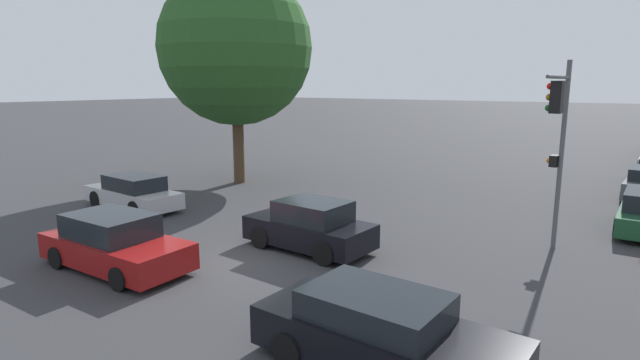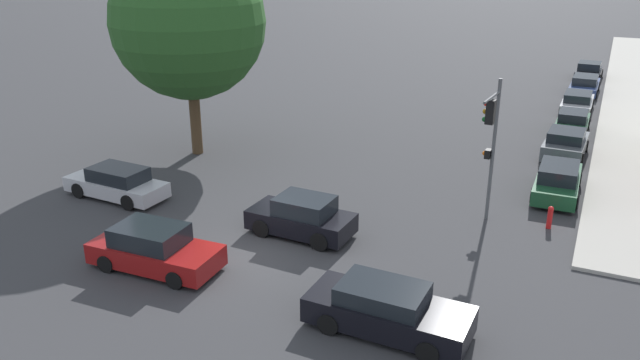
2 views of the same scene
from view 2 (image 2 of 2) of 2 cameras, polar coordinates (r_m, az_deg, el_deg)
The scene contains 15 objects.
ground_plane at distance 22.36m, azimuth -6.21°, elevation -7.00°, with size 300.00×300.00×0.00m, color #333335.
sidewalk_strip at distance 51.65m, azimuth 26.25°, elevation 7.24°, with size 3.10×60.00×0.14m.
street_tree at distance 32.13m, azimuth -11.95°, elevation 13.94°, with size 7.62×7.62×10.57m.
traffic_signal at distance 24.38m, azimuth 15.35°, elevation 4.16°, with size 0.49×2.20×5.69m.
crossing_car_0 at distance 23.54m, azimuth -1.67°, elevation -3.41°, with size 4.03×2.03×1.54m.
crossing_car_1 at distance 21.96m, azimuth -14.92°, elevation -6.11°, with size 4.54×2.12×1.52m.
crossing_car_2 at distance 18.13m, azimuth 6.14°, elevation -11.71°, with size 4.72×2.05×1.43m.
crossing_car_3 at distance 28.35m, azimuth -18.08°, elevation -0.29°, with size 4.70×1.98×1.40m.
parked_car_0 at distance 29.12m, azimuth 20.91°, elevation -0.05°, with size 1.94×4.62×1.44m.
parked_car_1 at distance 34.59m, azimuth 21.52°, elevation 3.09°, with size 2.15×4.04×1.43m.
parked_car_2 at distance 39.16m, azimuth 22.08°, elevation 4.91°, with size 1.83×3.98×1.32m.
parked_car_3 at distance 44.32m, azimuth 22.46°, elevation 6.58°, with size 1.94×4.53×1.30m.
parked_car_4 at distance 49.91m, azimuth 23.04°, elevation 8.00°, with size 2.02×4.80×1.35m.
parked_car_5 at distance 55.56m, azimuth 23.38°, elevation 9.13°, with size 2.08×4.08×1.38m.
fire_hydrant at distance 25.73m, azimuth 20.28°, elevation -3.17°, with size 0.22×0.22×0.92m.
Camera 2 is at (10.48, -16.77, 10.44)m, focal length 35.00 mm.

